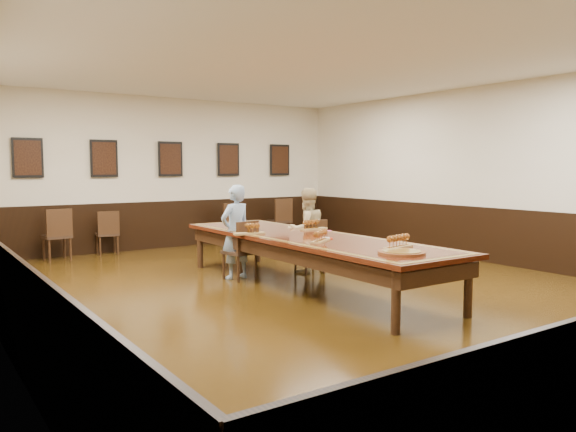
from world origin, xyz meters
TOP-DOWN VIEW (x-y plane):
  - floor at (0.00, 0.00)m, footprint 8.00×10.00m
  - ceiling at (0.00, 0.00)m, footprint 8.00×10.00m
  - wall_back at (0.00, 5.01)m, footprint 8.00×0.02m
  - wall_right at (4.01, 0.00)m, footprint 0.02×10.00m
  - chair_man at (-0.50, 1.09)m, footprint 0.51×0.54m
  - chair_woman at (0.69, 0.88)m, footprint 0.46×0.49m
  - spare_chair_a at (-2.43, 4.52)m, footprint 0.48×0.52m
  - spare_chair_b at (-1.44, 4.72)m, footprint 0.46×0.49m
  - spare_chair_c at (1.16, 4.56)m, footprint 0.47×0.51m
  - spare_chair_d at (2.50, 4.54)m, footprint 0.48×0.53m
  - person_man at (-0.52, 1.19)m, footprint 0.59×0.44m
  - person_woman at (0.70, 0.98)m, footprint 0.74×0.60m
  - pink_phone at (0.60, 0.32)m, footprint 0.14×0.15m
  - wainscoting at (0.00, 0.00)m, footprint 8.00×10.00m
  - conference_table at (0.00, 0.00)m, footprint 1.40×5.00m
  - posters at (0.00, 4.94)m, footprint 6.14×0.04m
  - flight_a at (-0.58, 0.62)m, footprint 0.47×0.24m
  - flight_b at (0.52, 0.57)m, footprint 0.45×0.16m
  - flight_c at (-0.26, -0.63)m, footprint 0.43×0.35m
  - flight_d at (0.16, -1.61)m, footprint 0.48×0.23m
  - red_plate_grp at (-0.01, -0.43)m, footprint 0.19×0.19m
  - carved_platter at (-0.13, -1.95)m, footprint 0.56×0.56m

SIDE VIEW (x-z plane):
  - floor at x=0.00m, z-range -0.02..0.00m
  - spare_chair_b at x=-1.44m, z-range 0.00..0.87m
  - chair_woman at x=0.69m, z-range 0.00..0.89m
  - chair_man at x=-0.50m, z-range 0.00..0.91m
  - spare_chair_c at x=1.16m, z-range 0.00..0.94m
  - spare_chair_a at x=-2.43m, z-range 0.00..0.97m
  - spare_chair_d at x=2.50m, z-range 0.00..1.00m
  - wainscoting at x=0.00m, z-range 0.00..1.00m
  - conference_table at x=0.00m, z-range 0.23..0.99m
  - person_woman at x=0.70m, z-range 0.00..1.39m
  - person_man at x=-0.52m, z-range 0.00..1.46m
  - pink_phone at x=0.60m, z-range 0.75..0.76m
  - red_plate_grp at x=-0.01m, z-range 0.75..0.77m
  - carved_platter at x=-0.13m, z-range 0.75..0.79m
  - flight_c at x=-0.26m, z-range 0.74..0.91m
  - flight_b at x=0.52m, z-range 0.74..0.91m
  - flight_a at x=-0.58m, z-range 0.74..0.91m
  - flight_d at x=0.16m, z-range 0.74..0.92m
  - wall_back at x=0.00m, z-range 0.00..3.20m
  - wall_right at x=4.01m, z-range 0.00..3.20m
  - posters at x=0.00m, z-range 1.53..2.27m
  - ceiling at x=0.00m, z-range 3.20..3.22m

